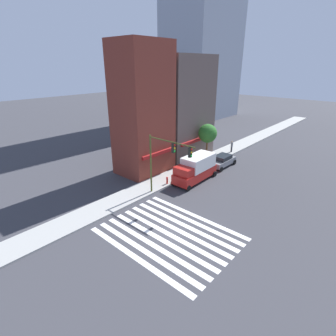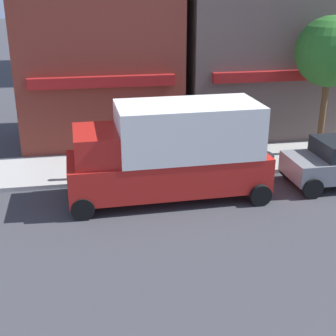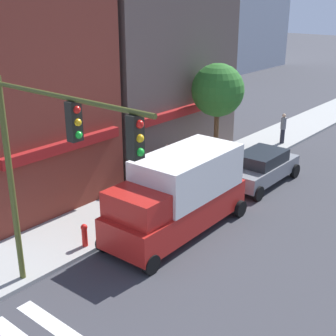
% 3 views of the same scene
% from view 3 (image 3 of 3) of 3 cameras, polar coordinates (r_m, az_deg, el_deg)
% --- Properties ---
extents(storefront_row, '(15.65, 5.30, 15.64)m').
position_cam_3_polar(storefront_row, '(22.40, -8.47, 17.60)').
color(storefront_row, maroon).
rests_on(storefront_row, ground_plane).
extents(traffic_signal, '(0.32, 5.70, 6.44)m').
position_cam_3_polar(traffic_signal, '(12.20, -14.11, 1.72)').
color(traffic_signal, '#474C1E').
rests_on(traffic_signal, ground_plane).
extents(box_truck_red, '(6.25, 2.42, 3.04)m').
position_cam_3_polar(box_truck_red, '(17.25, 1.33, -3.09)').
color(box_truck_red, '#B21E19').
rests_on(box_truck_red, ground_plane).
extents(sedan_grey, '(4.41, 2.02, 1.59)m').
position_cam_3_polar(sedan_grey, '(22.38, 11.28, 0.12)').
color(sedan_grey, slate).
rests_on(sedan_grey, ground_plane).
extents(pedestrian_orange_vest, '(0.32, 0.32, 1.77)m').
position_cam_3_polar(pedestrian_orange_vest, '(21.94, -0.08, 0.75)').
color(pedestrian_orange_vest, '#23232D').
rests_on(pedestrian_orange_vest, sidewalk_left).
extents(pedestrian_grey_coat, '(0.32, 0.32, 1.77)m').
position_cam_3_polar(pedestrian_grey_coat, '(28.40, 13.85, 4.78)').
color(pedestrian_grey_coat, '#23232D').
rests_on(pedestrian_grey_coat, sidewalk_left).
extents(pedestrian_blue_shirt, '(0.32, 0.32, 1.77)m').
position_cam_3_polar(pedestrian_blue_shirt, '(18.48, -3.56, -3.20)').
color(pedestrian_blue_shirt, '#23232D').
rests_on(pedestrian_blue_shirt, sidewalk_left).
extents(fire_hydrant, '(0.24, 0.24, 0.84)m').
position_cam_3_polar(fire_hydrant, '(16.74, -10.14, -7.92)').
color(fire_hydrant, red).
rests_on(fire_hydrant, sidewalk_left).
extents(street_tree, '(2.59, 2.59, 5.23)m').
position_cam_3_polar(street_tree, '(23.15, 6.08, 9.37)').
color(street_tree, brown).
rests_on(street_tree, sidewalk_left).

